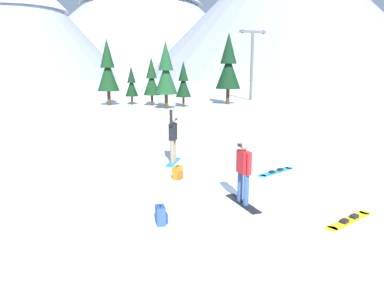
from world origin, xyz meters
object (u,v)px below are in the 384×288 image
(loose_snowboard_near_left, at_px, (276,172))
(pine_tree_slender, at_px, (228,65))
(snowboarder_foreground, at_px, (244,171))
(pine_tree_twin, at_px, (132,84))
(pine_tree_tall, at_px, (183,82))
(backpack_blue, at_px, (161,215))
(pine_tree_short, at_px, (108,69))
(pine_tree_broad, at_px, (166,72))
(ski_lift_tower, at_px, (252,60))
(pine_tree_young, at_px, (152,79))
(loose_snowboard_far_spare, at_px, (349,220))
(snowboarder_midground, at_px, (173,137))
(backpack_orange, at_px, (178,173))

(loose_snowboard_near_left, height_order, pine_tree_slender, pine_tree_slender)
(snowboarder_foreground, height_order, pine_tree_slender, pine_tree_slender)
(loose_snowboard_near_left, distance_m, pine_tree_twin, 27.98)
(snowboarder_foreground, xyz_separation_m, pine_tree_tall, (6.34, 26.12, 1.56))
(pine_tree_slender, bearing_deg, backpack_blue, -116.91)
(pine_tree_short, height_order, pine_tree_slender, pine_tree_slender)
(pine_tree_broad, relative_size, pine_tree_tall, 1.40)
(pine_tree_broad, height_order, pine_tree_twin, pine_tree_broad)
(ski_lift_tower, bearing_deg, pine_tree_young, -166.06)
(snowboarder_foreground, relative_size, ski_lift_tower, 0.20)
(pine_tree_short, height_order, ski_lift_tower, ski_lift_tower)
(pine_tree_slender, relative_size, pine_tree_twin, 1.86)
(snowboarder_foreground, bearing_deg, loose_snowboard_far_spare, -43.27)
(snowboarder_foreground, relative_size, snowboarder_midground, 0.83)
(snowboarder_foreground, height_order, backpack_orange, snowboarder_foreground)
(pine_tree_twin, relative_size, ski_lift_tower, 0.48)
(backpack_blue, bearing_deg, pine_tree_tall, 71.89)
(snowboarder_midground, relative_size, pine_tree_young, 0.42)
(loose_snowboard_far_spare, bearing_deg, pine_tree_young, 86.80)
(loose_snowboard_far_spare, height_order, pine_tree_broad, pine_tree_broad)
(snowboarder_foreground, distance_m, pine_tree_slender, 30.13)
(snowboarder_midground, bearing_deg, backpack_orange, -101.55)
(pine_tree_short, xyz_separation_m, pine_tree_twin, (2.44, 0.06, -1.51))
(pine_tree_twin, bearing_deg, backpack_blue, -97.69)
(pine_tree_young, bearing_deg, loose_snowboard_far_spare, -93.20)
(snowboarder_midground, relative_size, pine_tree_slender, 0.27)
(snowboarder_midground, height_order, loose_snowboard_near_left, snowboarder_midground)
(pine_tree_short, bearing_deg, snowboarder_foreground, -88.74)
(snowboarder_midground, height_order, pine_tree_short, pine_tree_short)
(pine_tree_twin, height_order, ski_lift_tower, ski_lift_tower)
(snowboarder_midground, bearing_deg, snowboarder_foreground, -82.91)
(loose_snowboard_far_spare, distance_m, pine_tree_twin, 32.14)
(backpack_blue, xyz_separation_m, pine_tree_broad, (6.63, 25.47, 3.25))
(pine_tree_short, relative_size, pine_tree_twin, 1.67)
(pine_tree_tall, xyz_separation_m, ski_lift_tower, (10.64, 5.74, 2.49))
(loose_snowboard_near_left, bearing_deg, pine_tree_short, 96.48)
(snowboarder_midground, xyz_separation_m, ski_lift_tower, (17.58, 27.03, 3.96))
(loose_snowboard_far_spare, relative_size, pine_tree_slender, 0.23)
(pine_tree_tall, bearing_deg, backpack_blue, -108.11)
(backpack_blue, distance_m, ski_lift_tower, 38.07)
(loose_snowboard_near_left, xyz_separation_m, pine_tree_young, (1.12, 26.17, 2.70))
(loose_snowboard_far_spare, xyz_separation_m, backpack_blue, (-4.31, 1.25, 0.19))
(backpack_orange, xyz_separation_m, pine_tree_tall, (7.38, 23.42, 2.27))
(backpack_orange, height_order, pine_tree_slender, pine_tree_slender)
(pine_tree_young, bearing_deg, pine_tree_twin, 137.13)
(pine_tree_broad, height_order, pine_tree_tall, pine_tree_broad)
(pine_tree_broad, height_order, pine_tree_slender, pine_tree_slender)
(pine_tree_young, xyz_separation_m, pine_tree_slender, (8.24, -1.04, 1.44))
(pine_tree_broad, bearing_deg, pine_tree_tall, 29.92)
(loose_snowboard_near_left, height_order, backpack_blue, backpack_blue)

